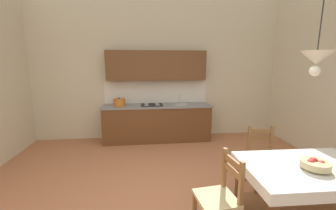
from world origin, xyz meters
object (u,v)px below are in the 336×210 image
Objects in this scene: dining_chair_kitchen_side at (263,159)px; pendant_lamp at (316,59)px; dining_chair_tv_side at (220,197)px; fruit_bowl at (315,164)px; dining_table at (307,176)px; kitchen_cabinetry at (157,106)px.

dining_chair_kitchen_side is 1.16× the size of pendant_lamp.
dining_chair_tv_side is 1.10m from fruit_bowl.
pendant_lamp reaches higher than dining_table.
kitchen_cabinetry is at bearing 115.29° from fruit_bowl.
dining_chair_tv_side is 1.16× the size of pendant_lamp.
dining_chair_tv_side is (-1.03, 0.01, -0.19)m from dining_table.
fruit_bowl is 1.14m from pendant_lamp.
kitchen_cabinetry is at bearing 98.85° from dining_chair_tv_side.
kitchen_cabinetry is 3.61m from pendant_lamp.
kitchen_cabinetry is at bearing 115.56° from pendant_lamp.
dining_chair_kitchen_side is 1.02m from fruit_bowl.
fruit_bowl is 0.37× the size of pendant_lamp.
fruit_bowl is (1.03, -0.08, 0.37)m from dining_chair_tv_side.
pendant_lamp reaches higher than fruit_bowl.
pendant_lamp reaches higher than kitchen_cabinetry.
dining_chair_kitchen_side is at bearing 91.51° from fruit_bowl.
kitchen_cabinetry is 3.57m from fruit_bowl.
pendant_lamp is at bearing 107.90° from fruit_bowl.
kitchen_cabinetry is at bearing 115.69° from dining_table.
pendant_lamp is (1.48, -3.10, 1.09)m from kitchen_cabinetry.
dining_chair_kitchen_side is (-0.02, 0.88, -0.19)m from dining_table.
dining_chair_kitchen_side is (1.50, -2.27, -0.41)m from kitchen_cabinetry.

